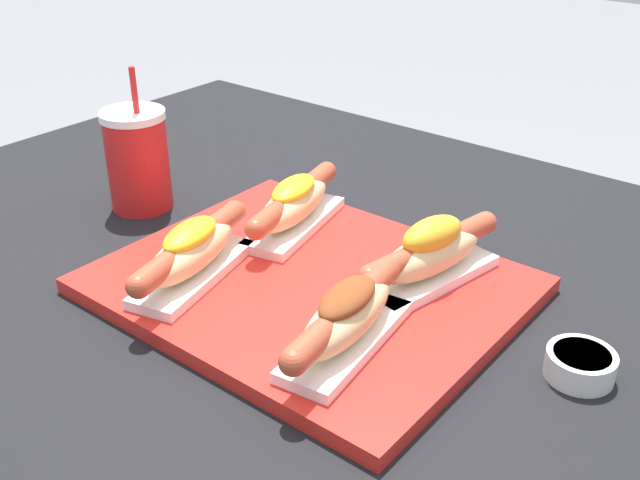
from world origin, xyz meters
TOP-DOWN VIEW (x-y plane):
  - serving_tray at (0.04, -0.07)m, footprint 0.44×0.35m
  - hot_dog_0 at (-0.06, -0.15)m, footprint 0.10×0.21m
  - hot_dog_1 at (0.14, -0.14)m, footprint 0.08×0.21m
  - hot_dog_2 at (-0.06, 0.02)m, footprint 0.10×0.21m
  - hot_dog_3 at (0.14, 0.01)m, footprint 0.09×0.21m
  - sauce_bowl at (0.33, -0.02)m, footprint 0.07×0.07m
  - drink_cup at (-0.28, -0.04)m, footprint 0.09×0.09m

SIDE VIEW (x-z plane):
  - serving_tray at x=0.04m, z-range 0.75..0.76m
  - sauce_bowl at x=0.33m, z-range 0.75..0.77m
  - hot_dog_1 at x=0.14m, z-range 0.76..0.83m
  - hot_dog_2 at x=-0.06m, z-range 0.76..0.83m
  - hot_dog_0 at x=-0.06m, z-range 0.76..0.83m
  - hot_dog_3 at x=0.14m, z-range 0.76..0.84m
  - drink_cup at x=-0.28m, z-range 0.72..0.91m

